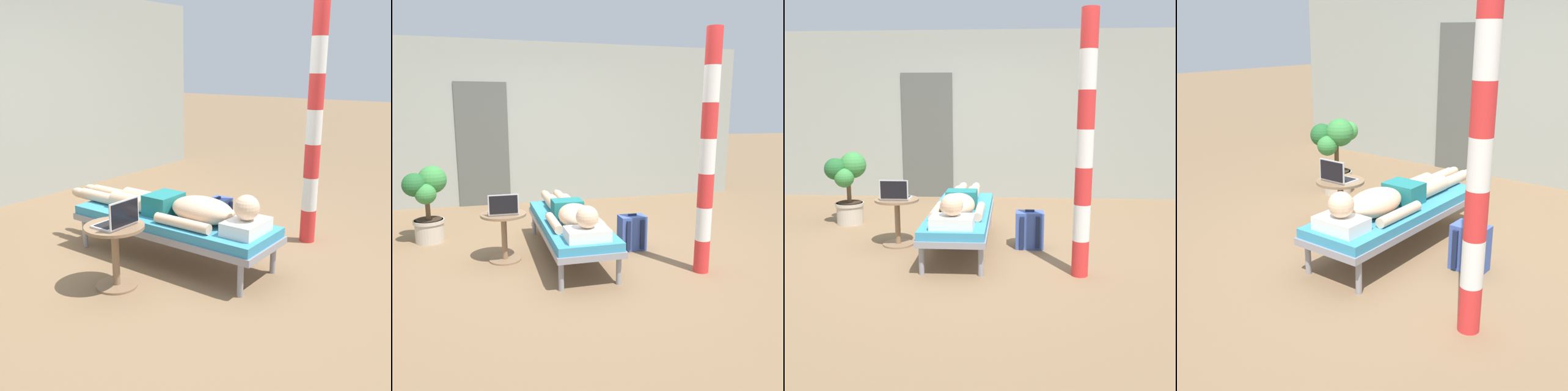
{
  "view_description": "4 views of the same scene",
  "coord_description": "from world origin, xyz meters",
  "views": [
    {
      "loc": [
        -3.29,
        -2.8,
        1.76
      ],
      "look_at": [
        0.16,
        -0.28,
        0.57
      ],
      "focal_mm": 44.01,
      "sensor_mm": 36.0,
      "label": 1
    },
    {
      "loc": [
        -1.01,
        -4.46,
        1.6
      ],
      "look_at": [
        0.11,
        -0.29,
        0.69
      ],
      "focal_mm": 37.65,
      "sensor_mm": 36.0,
      "label": 2
    },
    {
      "loc": [
        0.45,
        -5.11,
        1.54
      ],
      "look_at": [
        0.13,
        -0.16,
        0.57
      ],
      "focal_mm": 42.87,
      "sensor_mm": 36.0,
      "label": 3
    },
    {
      "loc": [
        2.41,
        -3.73,
        1.93
      ],
      "look_at": [
        -0.3,
        -0.28,
        0.49
      ],
      "focal_mm": 46.09,
      "sensor_mm": 36.0,
      "label": 4
    }
  ],
  "objects": [
    {
      "name": "backpack",
      "position": [
        0.67,
        -0.18,
        0.2
      ],
      "size": [
        0.3,
        0.26,
        0.42
      ],
      "color": "#3F59A5",
      "rests_on": "ground"
    },
    {
      "name": "laptop",
      "position": [
        -0.78,
        -0.23,
        0.58
      ],
      "size": [
        0.31,
        0.24,
        0.23
      ],
      "color": "silver",
      "rests_on": "side_table"
    },
    {
      "name": "person_reclining",
      "position": [
        -0.08,
        -0.28,
        0.52
      ],
      "size": [
        0.53,
        2.17,
        0.32
      ],
      "color": "white",
      "rests_on": "lounge_chair"
    },
    {
      "name": "porch_post",
      "position": [
        1.1,
        -1.01,
        1.16
      ],
      "size": [
        0.15,
        0.15,
        2.33
      ],
      "color": "red",
      "rests_on": "ground"
    },
    {
      "name": "house_door_panel",
      "position": [
        -0.92,
        2.58,
        1.02
      ],
      "size": [
        0.84,
        0.03,
        2.04
      ],
      "primitive_type": "cube",
      "color": "#545651",
      "rests_on": "ground"
    },
    {
      "name": "house_wall_back",
      "position": [
        -0.08,
        2.69,
        1.35
      ],
      "size": [
        7.6,
        0.2,
        2.7
      ],
      "primitive_type": "cube",
      "color": "#999E93",
      "rests_on": "ground"
    },
    {
      "name": "side_table",
      "position": [
        -0.78,
        -0.18,
        0.36
      ],
      "size": [
        0.48,
        0.48,
        0.52
      ],
      "color": "#8C6B4C",
      "rests_on": "ground"
    },
    {
      "name": "ground_plane",
      "position": [
        0.0,
        0.0,
        0.0
      ],
      "size": [
        40.0,
        40.0,
        0.0
      ],
      "primitive_type": "plane",
      "color": "#846647"
    },
    {
      "name": "potted_plant",
      "position": [
        -1.64,
        0.7,
        0.58
      ],
      "size": [
        0.5,
        0.59,
        0.94
      ],
      "color": "#BFB29E",
      "rests_on": "ground"
    },
    {
      "name": "lounge_chair",
      "position": [
        -0.08,
        -0.19,
        0.35
      ],
      "size": [
        0.64,
        1.97,
        0.42
      ],
      "color": "gray",
      "rests_on": "ground"
    }
  ]
}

